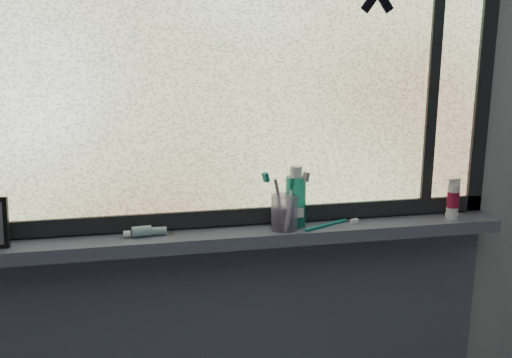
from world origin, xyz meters
The scene contains 11 objects.
wall_back centered at (0.00, 1.30, 1.25)m, with size 3.00×0.01×2.50m, color #9EA3A8.
windowsill centered at (0.00, 1.23, 1.00)m, with size 1.62×0.14×0.04m, color #51566D.
window_pane centered at (0.00, 1.28, 1.53)m, with size 1.50×0.01×1.00m, color silver.
frame_bottom centered at (0.00, 1.28, 1.05)m, with size 1.60×0.03×0.05m, color black.
frame_right centered at (0.78, 1.28, 1.53)m, with size 0.05×0.03×1.10m, color black.
frame_mullion centered at (0.60, 1.28, 1.53)m, with size 0.04×0.03×1.00m, color black.
toothpaste_tube centered at (-0.30, 1.23, 1.04)m, with size 0.18×0.04×0.03m, color silver, non-canonical shape.
toothbrush_cup centered at (0.11, 1.21, 1.07)m, with size 0.08×0.08×0.11m, color #C4A3D8.
toothbrush_lying centered at (0.24, 1.21, 1.03)m, with size 0.21×0.02×0.01m, color #0D7672, non-canonical shape.
mouthwash_bottle centered at (0.15, 1.23, 1.11)m, with size 0.06×0.06×0.16m, color #1B8E78.
cream_tube centered at (0.66, 1.21, 1.09)m, with size 0.04×0.04×0.09m, color silver.
Camera 1 is at (-0.30, -0.39, 1.57)m, focal length 40.00 mm.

